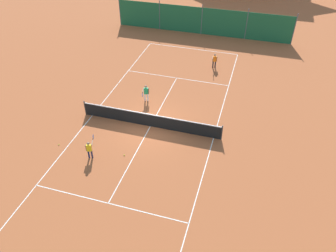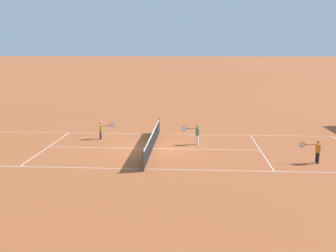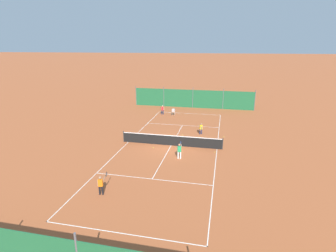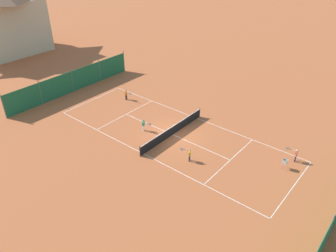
{
  "view_description": "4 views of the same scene",
  "coord_description": "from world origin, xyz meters",
  "views": [
    {
      "loc": [
        5.76,
        -15.44,
        13.03
      ],
      "look_at": [
        1.61,
        -1.43,
        1.47
      ],
      "focal_mm": 35.0,
      "sensor_mm": 36.0,
      "label": 1
    },
    {
      "loc": [
        22.78,
        2.36,
        5.88
      ],
      "look_at": [
        0.08,
        0.93,
        1.41
      ],
      "focal_mm": 42.0,
      "sensor_mm": 36.0,
      "label": 2
    },
    {
      "loc": [
        -4.43,
        21.72,
        8.67
      ],
      "look_at": [
        0.6,
        -1.39,
        1.39
      ],
      "focal_mm": 28.0,
      "sensor_mm": 36.0,
      "label": 3
    },
    {
      "loc": [
        -20.91,
        -16.58,
        17.19
      ],
      "look_at": [
        -0.81,
        -0.09,
        1.39
      ],
      "focal_mm": 35.0,
      "sensor_mm": 36.0,
      "label": 4
    }
  ],
  "objects": [
    {
      "name": "ball_hopper",
      "position": [
        1.84,
        -10.4,
        0.66
      ],
      "size": [
        0.36,
        0.36,
        0.89
      ],
      "color": "#B7B7BC",
      "rests_on": "ground"
    },
    {
      "name": "player_far_service",
      "position": [
        2.5,
        8.87,
        0.71
      ],
      "size": [
        0.41,
        1.05,
        1.22
      ],
      "color": "black",
      "rests_on": "ground"
    },
    {
      "name": "windscreen_fence_near",
      "position": [
        -0.0,
        -15.5,
        1.31
      ],
      "size": [
        17.28,
        0.08,
        2.9
      ],
      "color": "#1E6038",
      "rests_on": "ground"
    },
    {
      "name": "tennis_ball_by_net_right",
      "position": [
        -3.93,
        0.82,
        0.03
      ],
      "size": [
        0.07,
        0.07,
        0.07
      ],
      "primitive_type": "sphere",
      "color": "#CCE033",
      "rests_on": "ground"
    },
    {
      "name": "tennis_ball_far_corner",
      "position": [
        -0.56,
        -3.0,
        0.03
      ],
      "size": [
        0.07,
        0.07,
        0.07
      ],
      "primitive_type": "sphere",
      "color": "#CCE033",
      "rests_on": "ground"
    },
    {
      "name": "player_near_baseline",
      "position": [
        -1.21,
        2.64,
        0.74
      ],
      "size": [
        0.42,
        1.09,
        1.27
      ],
      "color": "white",
      "rests_on": "ground"
    },
    {
      "name": "tennis_net",
      "position": [
        0.0,
        0.0,
        0.5
      ],
      "size": [
        9.18,
        0.08,
        1.06
      ],
      "color": "#2D2D2D",
      "rests_on": "ground"
    },
    {
      "name": "player_far_baseline",
      "position": [
        -2.33,
        -3.66,
        0.68
      ],
      "size": [
        0.37,
        1.02,
        1.16
      ],
      "color": "#23284C",
      "rests_on": "ground"
    },
    {
      "name": "tennis_ball_alley_right",
      "position": [
        1.41,
        0.98,
        0.03
      ],
      "size": [
        0.07,
        0.07,
        0.07
      ],
      "primitive_type": "sphere",
      "color": "#CCE033",
      "rests_on": "ground"
    },
    {
      "name": "ground_plane",
      "position": [
        0.0,
        0.0,
        0.0
      ],
      "size": [
        600.0,
        600.0,
        0.0
      ],
      "primitive_type": "plane",
      "color": "#A8542D"
    },
    {
      "name": "court_line_markings",
      "position": [
        0.0,
        0.0,
        0.0
      ],
      "size": [
        8.25,
        23.85,
        0.01
      ],
      "color": "white",
      "rests_on": "ground"
    },
    {
      "name": "tennis_ball_alley_left",
      "position": [
        -4.65,
        -3.28,
        0.03
      ],
      "size": [
        0.07,
        0.07,
        0.07
      ],
      "primitive_type": "sphere",
      "color": "#CCE033",
      "rests_on": "ground"
    },
    {
      "name": "player_near_service",
      "position": [
        3.37,
        -10.7,
        0.7
      ],
      "size": [
        0.4,
        1.04,
        1.2
      ],
      "color": "#23284C",
      "rests_on": "ground"
    }
  ]
}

